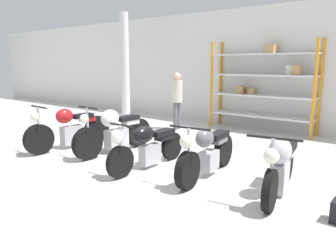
{
  "coord_description": "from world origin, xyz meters",
  "views": [
    {
      "loc": [
        4.06,
        -4.73,
        1.96
      ],
      "look_at": [
        0.0,
        0.4,
        0.7
      ],
      "focal_mm": 35.0,
      "sensor_mm": 36.0,
      "label": 1
    }
  ],
  "objects_px": {
    "shelving_rack": "(263,83)",
    "motorcycle_grey": "(207,152)",
    "motorcycle_white": "(115,132)",
    "motorcycle_red": "(69,129)",
    "motorcycle_black": "(147,145)",
    "motorcycle_silver": "(280,164)",
    "person_browsing": "(177,96)"
  },
  "relations": [
    {
      "from": "motorcycle_white",
      "to": "motorcycle_silver",
      "type": "bearing_deg",
      "value": 91.25
    },
    {
      "from": "motorcycle_white",
      "to": "motorcycle_black",
      "type": "xyz_separation_m",
      "value": [
        1.31,
        -0.38,
        -0.02
      ]
    },
    {
      "from": "motorcycle_red",
      "to": "motorcycle_silver",
      "type": "xyz_separation_m",
      "value": [
        4.84,
        0.31,
        0.01
      ]
    },
    {
      "from": "shelving_rack",
      "to": "motorcycle_silver",
      "type": "height_order",
      "value": "shelving_rack"
    },
    {
      "from": "motorcycle_red",
      "to": "motorcycle_black",
      "type": "distance_m",
      "value": 2.44
    },
    {
      "from": "motorcycle_white",
      "to": "person_browsing",
      "type": "relative_size",
      "value": 1.26
    },
    {
      "from": "motorcycle_silver",
      "to": "motorcycle_white",
      "type": "bearing_deg",
      "value": -100.48
    },
    {
      "from": "shelving_rack",
      "to": "person_browsing",
      "type": "distance_m",
      "value": 2.51
    },
    {
      "from": "motorcycle_black",
      "to": "shelving_rack",
      "type": "bearing_deg",
      "value": 177.27
    },
    {
      "from": "motorcycle_white",
      "to": "person_browsing",
      "type": "height_order",
      "value": "person_browsing"
    },
    {
      "from": "motorcycle_black",
      "to": "motorcycle_grey",
      "type": "bearing_deg",
      "value": 106.16
    },
    {
      "from": "shelving_rack",
      "to": "motorcycle_grey",
      "type": "distance_m",
      "value": 4.57
    },
    {
      "from": "motorcycle_red",
      "to": "motorcycle_white",
      "type": "xyz_separation_m",
      "value": [
        1.13,
        0.38,
        0.01
      ]
    },
    {
      "from": "shelving_rack",
      "to": "person_browsing",
      "type": "xyz_separation_m",
      "value": [
        -2.08,
        -1.34,
        -0.39
      ]
    },
    {
      "from": "motorcycle_red",
      "to": "motorcycle_grey",
      "type": "height_order",
      "value": "motorcycle_red"
    },
    {
      "from": "motorcycle_red",
      "to": "motorcycle_silver",
      "type": "height_order",
      "value": "motorcycle_red"
    },
    {
      "from": "motorcycle_red",
      "to": "motorcycle_black",
      "type": "relative_size",
      "value": 1.1
    },
    {
      "from": "motorcycle_black",
      "to": "motorcycle_grey",
      "type": "height_order",
      "value": "motorcycle_grey"
    },
    {
      "from": "motorcycle_red",
      "to": "motorcycle_black",
      "type": "xyz_separation_m",
      "value": [
        2.44,
        -0.01,
        -0.01
      ]
    },
    {
      "from": "shelving_rack",
      "to": "motorcycle_silver",
      "type": "xyz_separation_m",
      "value": [
        2.13,
        -4.39,
        -0.92
      ]
    },
    {
      "from": "shelving_rack",
      "to": "motorcycle_grey",
      "type": "relative_size",
      "value": 1.53
    },
    {
      "from": "motorcycle_white",
      "to": "motorcycle_grey",
      "type": "relative_size",
      "value": 1.05
    },
    {
      "from": "shelving_rack",
      "to": "motorcycle_white",
      "type": "height_order",
      "value": "shelving_rack"
    },
    {
      "from": "motorcycle_grey",
      "to": "person_browsing",
      "type": "xyz_separation_m",
      "value": [
        -2.94,
        3.04,
        0.56
      ]
    },
    {
      "from": "motorcycle_grey",
      "to": "person_browsing",
      "type": "relative_size",
      "value": 1.21
    },
    {
      "from": "motorcycle_red",
      "to": "motorcycle_grey",
      "type": "xyz_separation_m",
      "value": [
        3.56,
        0.31,
        -0.01
      ]
    },
    {
      "from": "motorcycle_grey",
      "to": "person_browsing",
      "type": "distance_m",
      "value": 4.27
    },
    {
      "from": "motorcycle_black",
      "to": "motorcycle_silver",
      "type": "height_order",
      "value": "motorcycle_silver"
    },
    {
      "from": "shelving_rack",
      "to": "motorcycle_black",
      "type": "xyz_separation_m",
      "value": [
        -0.27,
        -4.7,
        -0.94
      ]
    },
    {
      "from": "shelving_rack",
      "to": "motorcycle_red",
      "type": "bearing_deg",
      "value": -119.96
    },
    {
      "from": "shelving_rack",
      "to": "person_browsing",
      "type": "relative_size",
      "value": 1.84
    },
    {
      "from": "person_browsing",
      "to": "motorcycle_black",
      "type": "bearing_deg",
      "value": 110.77
    }
  ]
}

